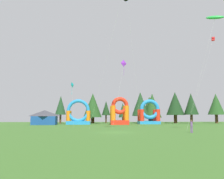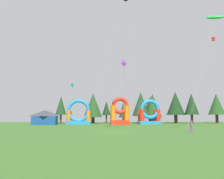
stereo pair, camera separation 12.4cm
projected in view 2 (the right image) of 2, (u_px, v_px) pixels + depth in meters
name	position (u px, v px, depth m)	size (l,w,h in m)	color
ground_plane	(115.00, 132.00, 36.19)	(120.00, 120.00, 0.00)	#3D6B28
kite_red_box	(213.00, 39.00, 62.44)	(6.88, 1.96, 22.04)	red
kite_green_parafoil	(215.00, 17.00, 37.79)	(5.75, 2.90, 17.83)	green
kite_cyan_diamond	(72.00, 86.00, 52.38)	(0.83, 2.36, 9.25)	#19B7CC
kite_purple_diamond	(124.00, 64.00, 46.92)	(2.64, 0.92, 12.69)	purple
person_near_camera	(191.00, 125.00, 35.44)	(0.38, 0.38, 1.83)	#724C8C
inflatable_blue_arch	(79.00, 116.00, 68.44)	(6.48, 4.04, 6.89)	#268CD8
inflatable_red_slide	(120.00, 114.00, 67.02)	(4.85, 4.59, 7.36)	red
inflatable_yellow_castle	(149.00, 115.00, 71.60)	(5.92, 4.64, 7.04)	#268CD8
festival_tent	(45.00, 117.00, 66.39)	(6.28, 4.24, 3.86)	#19478C
tree_row_0	(61.00, 105.00, 76.80)	(3.29, 3.29, 8.47)	#4C331E
tree_row_1	(88.00, 112.00, 76.33)	(2.81, 2.81, 5.58)	#4C331E
tree_row_2	(93.00, 105.00, 79.49)	(5.78, 5.78, 9.55)	#4C331E
tree_row_3	(106.00, 108.00, 80.93)	(2.72, 2.72, 7.11)	#4C331E
tree_row_4	(123.00, 110.00, 81.36)	(2.79, 2.79, 6.57)	#4C331E
tree_row_5	(141.00, 104.00, 81.33)	(5.54, 5.54, 10.10)	#4C331E
tree_row_6	(141.00, 107.00, 81.39)	(4.99, 4.99, 8.55)	#4C331E
tree_row_7	(150.00, 106.00, 83.39)	(4.74, 4.74, 8.74)	#4C331E
tree_row_8	(153.00, 106.00, 81.91)	(5.95, 5.95, 9.59)	#4C331E
tree_row_9	(175.00, 104.00, 80.21)	(5.78, 5.78, 10.06)	#4C331E
tree_row_10	(191.00, 104.00, 78.89)	(4.54, 4.54, 9.50)	#4C331E
tree_row_11	(216.00, 104.00, 80.25)	(5.22, 5.22, 9.51)	#4C331E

